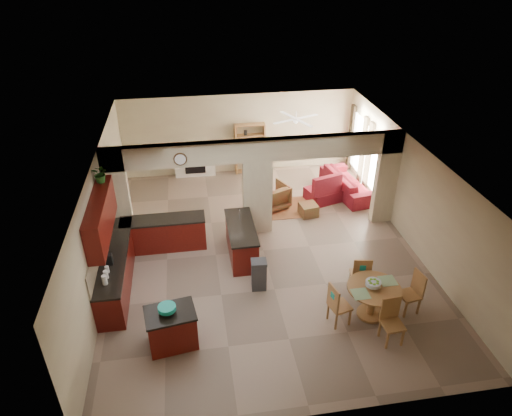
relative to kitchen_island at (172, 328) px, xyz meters
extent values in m
plane|color=#856D5C|center=(2.39, 2.93, -0.44)|extent=(10.00, 10.00, 0.00)
plane|color=white|center=(2.39, 2.93, 2.36)|extent=(10.00, 10.00, 0.00)
plane|color=#C5B990|center=(2.39, 7.93, 0.96)|extent=(8.00, 0.00, 8.00)
plane|color=#C5B990|center=(2.39, -2.07, 0.96)|extent=(8.00, 0.00, 8.00)
plane|color=#C5B990|center=(-1.61, 2.93, 0.96)|extent=(0.00, 10.00, 10.00)
plane|color=#C5B990|center=(6.39, 2.93, 0.96)|extent=(0.00, 10.00, 10.00)
cube|color=#C5B990|center=(-1.31, 3.93, 0.96)|extent=(0.60, 0.25, 2.80)
cube|color=#C5B990|center=(2.39, 3.93, 0.66)|extent=(0.80, 0.25, 2.20)
cube|color=#C5B990|center=(6.09, 3.93, 0.96)|extent=(0.60, 0.25, 2.80)
cube|color=#C5B990|center=(2.39, 3.93, 2.06)|extent=(8.00, 0.25, 0.60)
cube|color=#3F0B07|center=(-1.31, 2.13, -0.01)|extent=(0.60, 3.20, 0.86)
cube|color=black|center=(-1.31, 2.13, 0.45)|extent=(0.62, 3.22, 0.05)
cube|color=tan|center=(-1.59, 2.13, 0.76)|extent=(0.02, 3.20, 0.55)
cube|color=#3F0B07|center=(-0.21, 3.50, -0.01)|extent=(2.20, 0.60, 0.86)
cube|color=black|center=(-0.21, 3.50, 0.45)|extent=(2.22, 0.62, 0.05)
cube|color=#3F0B07|center=(-1.43, 2.13, 1.48)|extent=(0.35, 2.40, 0.90)
cube|color=#3F0B07|center=(1.79, 2.83, -0.01)|extent=(0.65, 1.80, 0.86)
cube|color=black|center=(1.79, 2.83, 0.45)|extent=(0.70, 1.85, 0.05)
cube|color=silver|center=(1.79, 1.98, -0.02)|extent=(0.58, 0.04, 0.70)
cylinder|color=#4E311A|center=(0.39, 3.78, 2.01)|extent=(0.34, 0.03, 0.34)
cube|color=#995F37|center=(3.59, 5.03, -0.43)|extent=(1.60, 1.30, 0.01)
cube|color=silver|center=(0.79, 7.77, 0.11)|extent=(1.40, 0.28, 1.10)
cube|color=black|center=(0.79, 7.63, 0.06)|extent=(0.70, 0.04, 0.70)
cube|color=silver|center=(0.79, 7.75, 0.71)|extent=(1.60, 0.35, 0.10)
cube|color=#A06C37|center=(2.74, 7.75, 0.46)|extent=(1.00, 0.32, 1.80)
cube|color=white|center=(6.36, 5.23, 0.76)|extent=(0.02, 0.90, 1.90)
cube|color=white|center=(6.36, 6.93, 0.76)|extent=(0.02, 0.90, 1.90)
cube|color=white|center=(6.36, 6.08, 0.61)|extent=(0.02, 0.70, 2.10)
cube|color=#3D1918|center=(6.32, 4.63, 0.76)|extent=(0.10, 0.28, 2.30)
cube|color=#3D1918|center=(6.32, 5.83, 0.76)|extent=(0.10, 0.28, 2.30)
cube|color=#3D1918|center=(6.32, 6.33, 0.76)|extent=(0.10, 0.28, 2.30)
cube|color=#3D1918|center=(6.32, 7.53, 0.76)|extent=(0.10, 0.28, 2.30)
cylinder|color=white|center=(3.89, 5.93, 2.12)|extent=(1.00, 1.00, 0.10)
cube|color=#3F0B07|center=(0.00, 0.00, -0.03)|extent=(1.04, 0.80, 0.82)
cube|color=black|center=(0.00, 0.00, 0.40)|extent=(1.09, 0.86, 0.05)
cylinder|color=teal|center=(-0.04, 0.00, 0.51)|extent=(0.36, 0.36, 0.17)
cube|color=#303032|center=(2.03, 1.46, -0.07)|extent=(0.37, 0.32, 0.73)
cylinder|color=#A06C37|center=(4.34, 0.16, 0.34)|extent=(1.16, 1.16, 0.04)
cylinder|color=#A06C37|center=(4.34, 0.16, -0.04)|extent=(0.17, 0.17, 0.75)
cylinder|color=#A06C37|center=(4.34, 0.16, -0.40)|extent=(0.59, 0.59, 0.06)
cylinder|color=#6AB025|center=(4.30, 0.17, 0.45)|extent=(0.33, 0.33, 0.18)
imported|color=maroon|center=(5.69, 5.72, -0.09)|extent=(2.52, 1.32, 0.70)
cube|color=maroon|center=(4.75, 5.36, -0.24)|extent=(1.19, 1.07, 0.40)
imported|color=maroon|center=(3.10, 5.19, -0.05)|extent=(1.08, 1.10, 0.76)
cube|color=maroon|center=(4.06, 4.54, -0.25)|extent=(0.57, 0.57, 0.36)
imported|color=#1E4A13|center=(-1.43, 2.97, 2.15)|extent=(0.48, 0.45, 0.43)
cube|color=#A06C37|center=(4.36, 1.02, 0.01)|extent=(0.49, 0.49, 0.05)
cube|color=#A06C37|center=(4.55, 1.15, -0.22)|extent=(0.04, 0.04, 0.44)
cube|color=#A06C37|center=(4.22, 1.21, -0.22)|extent=(0.04, 0.04, 0.44)
cube|color=#A06C37|center=(4.49, 0.82, -0.22)|extent=(0.04, 0.04, 0.44)
cube|color=#A06C37|center=(4.16, 0.88, -0.22)|extent=(0.04, 0.04, 0.44)
cube|color=#A06C37|center=(4.32, 0.83, 0.31)|extent=(0.42, 0.12, 0.55)
cube|color=teal|center=(4.31, 0.80, 0.38)|extent=(0.14, 0.04, 0.14)
cube|color=#A06C37|center=(5.20, 0.17, 0.01)|extent=(0.48, 0.48, 0.05)
cube|color=#A06C37|center=(5.00, 0.31, -0.22)|extent=(0.04, 0.04, 0.44)
cube|color=#A06C37|center=(5.06, -0.03, -0.22)|extent=(0.04, 0.04, 0.44)
cube|color=#A06C37|center=(5.34, 0.36, -0.22)|extent=(0.04, 0.04, 0.44)
cube|color=#A06C37|center=(5.39, 0.03, -0.22)|extent=(0.04, 0.04, 0.44)
cube|color=#A06C37|center=(5.38, 0.20, 0.31)|extent=(0.11, 0.42, 0.55)
cube|color=teal|center=(5.41, 0.20, 0.38)|extent=(0.03, 0.14, 0.14)
cube|color=#A06C37|center=(4.46, -0.63, 0.01)|extent=(0.45, 0.45, 0.05)
cube|color=#A06C37|center=(4.31, -0.81, -0.22)|extent=(0.04, 0.04, 0.44)
cube|color=#A06C37|center=(4.65, -0.79, -0.22)|extent=(0.04, 0.04, 0.44)
cube|color=#A06C37|center=(4.28, -0.47, -0.22)|extent=(0.04, 0.04, 0.44)
cube|color=#A06C37|center=(4.62, -0.45, -0.22)|extent=(0.04, 0.04, 0.44)
cube|color=#A06C37|center=(4.45, -0.44, 0.31)|extent=(0.42, 0.07, 0.55)
cube|color=teal|center=(4.45, -0.42, 0.38)|extent=(0.14, 0.02, 0.14)
cube|color=#A06C37|center=(3.57, 0.07, 0.01)|extent=(0.51, 0.51, 0.05)
cube|color=#A06C37|center=(3.77, -0.06, -0.22)|extent=(0.04, 0.04, 0.44)
cube|color=#A06C37|center=(3.69, 0.27, -0.22)|extent=(0.04, 0.04, 0.44)
cube|color=#A06C37|center=(3.44, -0.14, -0.22)|extent=(0.04, 0.04, 0.44)
cube|color=#A06C37|center=(3.36, 0.19, -0.22)|extent=(0.04, 0.04, 0.44)
cube|color=#A06C37|center=(3.38, 0.02, 0.31)|extent=(0.14, 0.42, 0.55)
cube|color=teal|center=(3.36, 0.02, 0.38)|extent=(0.04, 0.14, 0.14)
camera|label=1|loc=(0.64, -6.90, 6.82)|focal=32.00mm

